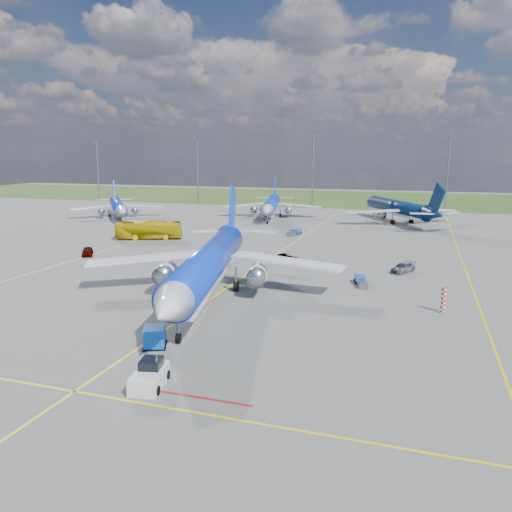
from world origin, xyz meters
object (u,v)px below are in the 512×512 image
(uld_container, at_px, (155,337))
(bg_jet_nnw, at_px, (271,218))
(main_airliner, at_px, (210,297))
(pushback_tug, at_px, (150,376))
(warning_post, at_px, (443,299))
(service_car_b, at_px, (286,258))
(apron_bus, at_px, (149,230))
(bg_jet_nw, at_px, (119,218))
(baggage_tug_c, at_px, (294,232))
(service_car_a, at_px, (87,251))
(baggage_tug_w, at_px, (361,281))
(service_car_c, at_px, (403,268))
(bg_jet_n, at_px, (397,222))

(uld_container, bearing_deg, bg_jet_nnw, 76.22)
(main_airliner, height_order, pushback_tug, main_airliner)
(warning_post, xyz_separation_m, service_car_b, (-22.94, 20.28, -0.89))
(uld_container, distance_m, apron_bus, 59.23)
(bg_jet_nnw, bearing_deg, warning_post, -73.21)
(warning_post, bearing_deg, bg_jet_nw, 143.23)
(bg_jet_nw, height_order, baggage_tug_c, bg_jet_nw)
(bg_jet_nnw, xyz_separation_m, main_airliner, (14.80, -75.91, 0.00))
(service_car_a, bearing_deg, warning_post, -47.78)
(apron_bus, height_order, baggage_tug_w, apron_bus)
(main_airliner, xyz_separation_m, service_car_b, (3.58, 22.54, 0.61))
(bg_jet_nw, bearing_deg, pushback_tug, -92.61)
(uld_container, distance_m, service_car_c, 41.87)
(baggage_tug_c, bearing_deg, warning_post, -50.93)
(main_airliner, bearing_deg, apron_bus, 116.54)
(main_airliner, distance_m, pushback_tug, 23.72)
(uld_container, bearing_deg, service_car_b, 63.26)
(bg_jet_n, distance_m, pushback_tug, 100.74)
(baggage_tug_c, bearing_deg, bg_jet_n, 62.41)
(bg_jet_nw, relative_size, main_airliner, 0.77)
(bg_jet_nw, relative_size, bg_jet_n, 0.86)
(service_car_a, bearing_deg, bg_jet_nw, 84.14)
(pushback_tug, distance_m, service_car_c, 46.74)
(pushback_tug, bearing_deg, bg_jet_nnw, 89.00)
(uld_container, xyz_separation_m, baggage_tug_w, (15.05, 27.57, -0.43))
(apron_bus, distance_m, service_car_a, 18.36)
(service_car_c, bearing_deg, baggage_tug_w, -92.29)
(baggage_tug_c, bearing_deg, bg_jet_nw, 174.14)
(main_airliner, relative_size, service_car_c, 9.57)
(bg_jet_nw, height_order, apron_bus, bg_jet_nw)
(service_car_a, xyz_separation_m, baggage_tug_c, (28.03, 32.71, -0.19))
(bg_jet_n, distance_m, baggage_tug_w, 65.39)
(bg_jet_nnw, bearing_deg, pushback_tug, -91.07)
(main_airliner, xyz_separation_m, baggage_tug_c, (-1.67, 49.24, 0.54))
(baggage_tug_c, bearing_deg, apron_bus, -143.61)
(bg_jet_nw, bearing_deg, bg_jet_n, -25.70)
(service_car_b, bearing_deg, bg_jet_nnw, 40.29)
(service_car_b, bearing_deg, bg_jet_nw, 76.60)
(main_airliner, height_order, service_car_a, main_airliner)
(main_airliner, xyz_separation_m, baggage_tug_w, (16.72, 11.41, 0.47))
(bg_jet_nw, distance_m, service_car_c, 86.01)
(bg_jet_nnw, xyz_separation_m, baggage_tug_w, (31.52, -64.50, 0.47))
(bg_jet_nnw, height_order, main_airliner, main_airliner)
(bg_jet_n, relative_size, uld_container, 18.14)
(apron_bus, distance_m, baggage_tug_c, 30.46)
(bg_jet_nnw, relative_size, bg_jet_n, 0.93)
(service_car_a, xyz_separation_m, service_car_c, (51.39, 4.09, -0.04))
(uld_container, xyz_separation_m, service_car_a, (-31.38, 32.69, -0.16))
(pushback_tug, bearing_deg, main_airliner, 90.30)
(pushback_tug, distance_m, service_car_b, 45.69)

